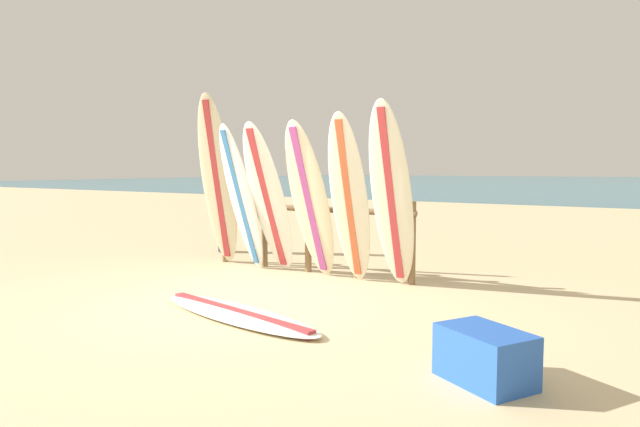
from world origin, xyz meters
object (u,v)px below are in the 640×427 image
at_px(surfboard_leaning_center_right, 349,200).
at_px(surfboard_leaning_right, 392,196).
at_px(surfboard_leaning_far_left, 218,181).
at_px(surfboard_leaning_left, 242,198).
at_px(beachgoer_standing, 225,200).
at_px(surfboard_leaning_center_left, 268,199).
at_px(cooler_box, 485,356).
at_px(surfboard_lying_on_sand, 237,314).
at_px(surfboard_rack, 308,226).
at_px(surfboard_leaning_center, 310,201).

relative_size(surfboard_leaning_center_right, surfboard_leaning_right, 0.95).
height_order(surfboard_leaning_far_left, surfboard_leaning_left, surfboard_leaning_far_left).
xyz_separation_m(surfboard_leaning_center_right, beachgoer_standing, (-3.11, 1.19, -0.15)).
xyz_separation_m(surfboard_leaning_far_left, surfboard_leaning_center_left, (1.05, -0.16, -0.23)).
bearing_deg(surfboard_leaning_center_right, surfboard_leaning_right, 2.46).
xyz_separation_m(beachgoer_standing, cooler_box, (5.41, -3.40, -0.72)).
bearing_deg(surfboard_lying_on_sand, surfboard_rack, 107.49).
height_order(surfboard_rack, surfboard_leaning_left, surfboard_leaning_left).
bearing_deg(surfboard_leaning_center, surfboard_leaning_right, 0.90).
distance_m(surfboard_leaning_far_left, surfboard_leaning_center_right, 2.30).
height_order(surfboard_leaning_center_right, beachgoer_standing, surfboard_leaning_center_right).
xyz_separation_m(surfboard_leaning_center, surfboard_leaning_center_right, (0.58, -0.01, 0.03)).
height_order(surfboard_leaning_center_right, surfboard_lying_on_sand, surfboard_leaning_center_right).
xyz_separation_m(surfboard_leaning_far_left, cooler_box, (4.59, -2.37, -1.06)).
xyz_separation_m(surfboard_leaning_center, surfboard_lying_on_sand, (0.41, -1.88, -0.98)).
xyz_separation_m(surfboard_rack, surfboard_leaning_center_right, (0.90, -0.44, 0.41)).
height_order(surfboard_leaning_far_left, surfboard_leaning_center_right, surfboard_leaning_far_left).
height_order(surfboard_leaning_center_left, surfboard_lying_on_sand, surfboard_leaning_center_left).
relative_size(surfboard_leaning_right, surfboard_lying_on_sand, 0.97).
bearing_deg(surfboard_leaning_center_right, surfboard_leaning_far_left, 176.21).
relative_size(surfboard_leaning_far_left, surfboard_leaning_center_left, 1.23).
height_order(surfboard_leaning_left, cooler_box, surfboard_leaning_left).
height_order(surfboard_leaning_right, cooler_box, surfboard_leaning_right).
distance_m(surfboard_rack, surfboard_leaning_center_left, 0.68).
bearing_deg(surfboard_leaning_center, surfboard_leaning_far_left, 175.13).
bearing_deg(surfboard_leaning_center_left, surfboard_leaning_left, 179.46).
distance_m(surfboard_lying_on_sand, cooler_box, 2.50).
bearing_deg(surfboard_leaning_center, surfboard_leaning_center_left, -178.73).
distance_m(surfboard_leaning_left, surfboard_leaning_center_right, 1.71).
bearing_deg(cooler_box, surfboard_lying_on_sand, -158.31).
xyz_separation_m(surfboard_leaning_right, surfboard_lying_on_sand, (-0.72, -1.90, -1.06)).
height_order(surfboard_lying_on_sand, beachgoer_standing, beachgoer_standing).
bearing_deg(surfboard_rack, surfboard_leaning_left, -151.39).
height_order(surfboard_leaning_left, surfboard_leaning_right, surfboard_leaning_right).
relative_size(surfboard_leaning_left, beachgoer_standing, 1.25).
height_order(surfboard_leaning_center_right, surfboard_leaning_right, surfboard_leaning_right).
bearing_deg(surfboard_leaning_right, surfboard_lying_on_sand, -110.72).
distance_m(surfboard_lying_on_sand, beachgoer_standing, 4.33).
distance_m(surfboard_rack, surfboard_leaning_right, 1.58).
bearing_deg(cooler_box, surfboard_leaning_right, 157.52).
distance_m(surfboard_leaning_far_left, surfboard_leaning_left, 0.65).
xyz_separation_m(surfboard_leaning_center_left, surfboard_leaning_center_right, (1.24, 0.01, 0.03)).
bearing_deg(surfboard_leaning_right, cooler_box, -51.99).
distance_m(surfboard_leaning_far_left, surfboard_lying_on_sand, 3.18).
distance_m(surfboard_leaning_center, surfboard_leaning_center_right, 0.58).
xyz_separation_m(surfboard_leaning_far_left, surfboard_leaning_center_right, (2.29, -0.15, -0.20)).
relative_size(surfboard_leaning_left, surfboard_leaning_center_right, 0.97).
bearing_deg(surfboard_leaning_right, surfboard_leaning_center, -179.10).
bearing_deg(surfboard_lying_on_sand, cooler_box, -7.83).
distance_m(surfboard_leaning_left, beachgoer_standing, 1.84).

